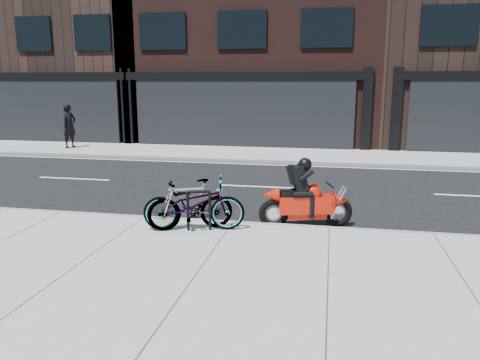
% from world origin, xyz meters
% --- Properties ---
extents(ground, '(120.00, 120.00, 0.00)m').
position_xyz_m(ground, '(0.00, 0.00, 0.00)').
color(ground, black).
rests_on(ground, ground).
extents(sidewalk_near, '(60.00, 6.00, 0.13)m').
position_xyz_m(sidewalk_near, '(0.00, -5.00, 0.07)').
color(sidewalk_near, gray).
rests_on(sidewalk_near, ground).
extents(sidewalk_far, '(60.00, 3.50, 0.13)m').
position_xyz_m(sidewalk_far, '(0.00, 7.75, 0.07)').
color(sidewalk_far, gray).
rests_on(sidewalk_far, ground).
extents(building_midwest, '(10.00, 10.00, 12.00)m').
position_xyz_m(building_midwest, '(-12.00, 14.50, 6.00)').
color(building_midwest, black).
rests_on(building_midwest, ground).
extents(bike_rack, '(0.47, 0.17, 0.82)m').
position_xyz_m(bike_rack, '(-0.55, -2.62, 0.61)').
color(bike_rack, black).
rests_on(bike_rack, sidewalk_near).
extents(bicycle_front, '(2.11, 1.12, 1.06)m').
position_xyz_m(bicycle_front, '(-0.66, -2.60, 0.66)').
color(bicycle_front, gray).
rests_on(bicycle_front, sidewalk_near).
extents(bicycle_rear, '(1.75, 1.12, 1.02)m').
position_xyz_m(bicycle_rear, '(-0.73, -2.60, 0.64)').
color(bicycle_rear, gray).
rests_on(bicycle_rear, sidewalk_near).
extents(motorcycle, '(1.97, 0.79, 1.50)m').
position_xyz_m(motorcycle, '(1.58, -1.57, 0.61)').
color(motorcycle, black).
rests_on(motorcycle, ground).
extents(pedestrian, '(0.63, 0.80, 1.93)m').
position_xyz_m(pedestrian, '(-9.37, 7.54, 1.09)').
color(pedestrian, black).
rests_on(pedestrian, sidewalk_far).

